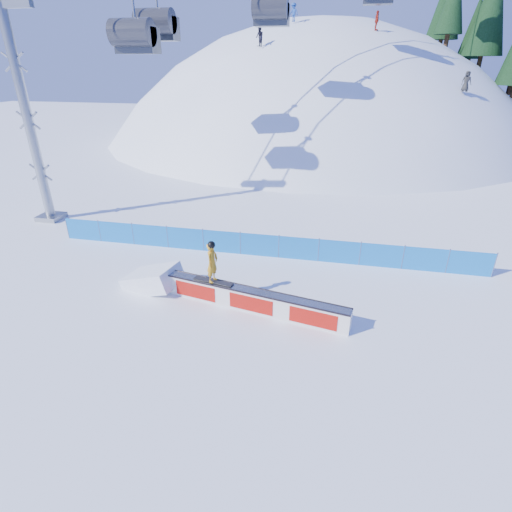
# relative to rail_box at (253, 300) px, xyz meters

# --- Properties ---
(ground) EXTENTS (160.00, 160.00, 0.00)m
(ground) POSITION_rel_rail_box_xyz_m (-0.76, 0.47, -0.46)
(ground) COLOR white
(ground) RESTS_ON ground
(snow_hill) EXTENTS (64.00, 64.00, 64.00)m
(snow_hill) POSITION_rel_rail_box_xyz_m (-0.76, 42.47, -18.46)
(snow_hill) COLOR white
(snow_hill) RESTS_ON ground
(safety_fence) EXTENTS (22.05, 0.05, 1.30)m
(safety_fence) POSITION_rel_rail_box_xyz_m (-0.76, 4.97, 0.14)
(safety_fence) COLOR blue
(safety_fence) RESTS_ON ground
(rail_box) EXTENTS (7.70, 2.01, 0.93)m
(rail_box) POSITION_rel_rail_box_xyz_m (0.00, 0.00, 0.00)
(rail_box) COLOR silver
(rail_box) RESTS_ON ground
(snow_ramp) EXTENTS (2.74, 2.01, 1.56)m
(snow_ramp) POSITION_rel_rail_box_xyz_m (-4.75, 0.93, -0.46)
(snow_ramp) COLOR white
(snow_ramp) RESTS_ON ground
(snowboarder) EXTENTS (1.75, 0.68, 1.80)m
(snowboarder) POSITION_rel_rail_box_xyz_m (-1.75, 0.34, 1.36)
(snowboarder) COLOR black
(snowboarder) RESTS_ON rail_box
(distant_skiers) EXTENTS (19.39, 7.18, 7.68)m
(distant_skiers) POSITION_rel_rail_box_xyz_m (1.35, 30.67, 10.96)
(distant_skiers) COLOR black
(distant_skiers) RESTS_ON ground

